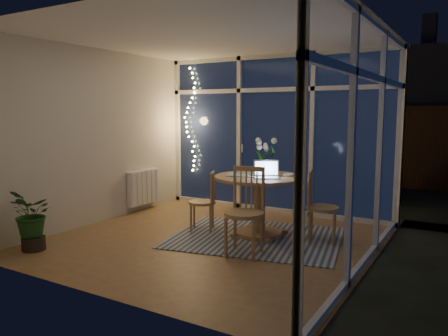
# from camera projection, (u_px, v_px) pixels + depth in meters

# --- Properties ---
(floor) EXTENTS (4.00, 4.00, 0.00)m
(floor) POSITION_uv_depth(u_px,v_px,m) (212.00, 240.00, 5.71)
(floor) COLOR brown
(floor) RESTS_ON ground
(ceiling) EXTENTS (4.00, 4.00, 0.00)m
(ceiling) POSITION_uv_depth(u_px,v_px,m) (211.00, 36.00, 5.38)
(ceiling) COLOR silver
(ceiling) RESTS_ON wall_back
(wall_back) EXTENTS (4.00, 0.04, 2.60)m
(wall_back) POSITION_uv_depth(u_px,v_px,m) (276.00, 134.00, 7.25)
(wall_back) COLOR silver
(wall_back) RESTS_ON floor
(wall_front) EXTENTS (4.00, 0.04, 2.60)m
(wall_front) POSITION_uv_depth(u_px,v_px,m) (90.00, 154.00, 3.83)
(wall_front) COLOR silver
(wall_front) RESTS_ON floor
(wall_left) EXTENTS (0.04, 4.00, 2.60)m
(wall_left) POSITION_uv_depth(u_px,v_px,m) (99.00, 137.00, 6.55)
(wall_left) COLOR silver
(wall_left) RESTS_ON floor
(wall_right) EXTENTS (0.04, 4.00, 2.60)m
(wall_right) POSITION_uv_depth(u_px,v_px,m) (374.00, 147.00, 4.53)
(wall_right) COLOR silver
(wall_right) RESTS_ON floor
(window_wall_back) EXTENTS (4.00, 0.10, 2.60)m
(window_wall_back) POSITION_uv_depth(u_px,v_px,m) (275.00, 134.00, 7.22)
(window_wall_back) COLOR silver
(window_wall_back) RESTS_ON floor
(window_wall_right) EXTENTS (0.10, 4.00, 2.60)m
(window_wall_right) POSITION_uv_depth(u_px,v_px,m) (370.00, 147.00, 4.55)
(window_wall_right) COLOR silver
(window_wall_right) RESTS_ON floor
(radiator) EXTENTS (0.10, 0.70, 0.58)m
(radiator) POSITION_uv_depth(u_px,v_px,m) (143.00, 187.00, 7.40)
(radiator) COLOR white
(radiator) RESTS_ON wall_left
(fairy_lights) EXTENTS (0.24, 0.10, 1.85)m
(fairy_lights) POSITION_uv_depth(u_px,v_px,m) (190.00, 120.00, 7.95)
(fairy_lights) COLOR #F1CA60
(fairy_lights) RESTS_ON window_wall_back
(garden_patio) EXTENTS (12.00, 6.00, 0.10)m
(garden_patio) POSITION_uv_depth(u_px,v_px,m) (350.00, 190.00, 9.73)
(garden_patio) COLOR black
(garden_patio) RESTS_ON ground
(garden_fence) EXTENTS (11.00, 0.08, 1.80)m
(garden_fence) POSITION_uv_depth(u_px,v_px,m) (336.00, 145.00, 10.29)
(garden_fence) COLOR #352113
(garden_fence) RESTS_ON ground
(neighbour_roof) EXTENTS (7.00, 3.00, 2.20)m
(neighbour_roof) POSITION_uv_depth(u_px,v_px,m) (378.00, 93.00, 12.54)
(neighbour_roof) COLOR #353940
(neighbour_roof) RESTS_ON ground
(garden_shrubs) EXTENTS (0.90, 0.90, 0.90)m
(garden_shrubs) POSITION_uv_depth(u_px,v_px,m) (267.00, 172.00, 8.96)
(garden_shrubs) COLOR black
(garden_shrubs) RESTS_ON ground
(rug) EXTENTS (2.48, 2.14, 0.01)m
(rug) POSITION_uv_depth(u_px,v_px,m) (256.00, 237.00, 5.81)
(rug) COLOR #BFB69B
(rug) RESTS_ON floor
(dining_table) EXTENTS (1.42, 1.42, 0.82)m
(dining_table) POSITION_uv_depth(u_px,v_px,m) (259.00, 206.00, 5.85)
(dining_table) COLOR tan
(dining_table) RESTS_ON floor
(chair_left) EXTENTS (0.53, 0.53, 0.85)m
(chair_left) POSITION_uv_depth(u_px,v_px,m) (202.00, 201.00, 6.12)
(chair_left) COLOR tan
(chair_left) RESTS_ON floor
(chair_right) EXTENTS (0.53, 0.53, 0.94)m
(chair_right) POSITION_uv_depth(u_px,v_px,m) (323.00, 206.00, 5.57)
(chair_right) COLOR tan
(chair_right) RESTS_ON floor
(chair_front) EXTENTS (0.56, 0.56, 1.04)m
(chair_front) POSITION_uv_depth(u_px,v_px,m) (244.00, 212.00, 5.04)
(chair_front) COLOR tan
(chair_front) RESTS_ON floor
(laptop) EXTENTS (0.43, 0.41, 0.24)m
(laptop) POSITION_uv_depth(u_px,v_px,m) (267.00, 169.00, 5.60)
(laptop) COLOR #B7B8BC
(laptop) RESTS_ON dining_table
(flower_vase) EXTENTS (0.24, 0.24, 0.21)m
(flower_vase) POSITION_uv_depth(u_px,v_px,m) (263.00, 166.00, 5.97)
(flower_vase) COLOR silver
(flower_vase) RESTS_ON dining_table
(bowl) EXTENTS (0.18, 0.18, 0.04)m
(bowl) POSITION_uv_depth(u_px,v_px,m) (288.00, 175.00, 5.75)
(bowl) COLOR silver
(bowl) RESTS_ON dining_table
(newspapers) EXTENTS (0.53, 0.49, 0.02)m
(newspapers) POSITION_uv_depth(u_px,v_px,m) (243.00, 175.00, 5.85)
(newspapers) COLOR silver
(newspapers) RESTS_ON dining_table
(phone) EXTENTS (0.12, 0.08, 0.01)m
(phone) POSITION_uv_depth(u_px,v_px,m) (255.00, 177.00, 5.68)
(phone) COLOR black
(phone) RESTS_ON dining_table
(potted_plant) EXTENTS (0.68, 0.65, 0.76)m
(potted_plant) POSITION_uv_depth(u_px,v_px,m) (32.00, 219.00, 5.26)
(potted_plant) COLOR #19461B
(potted_plant) RESTS_ON floor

